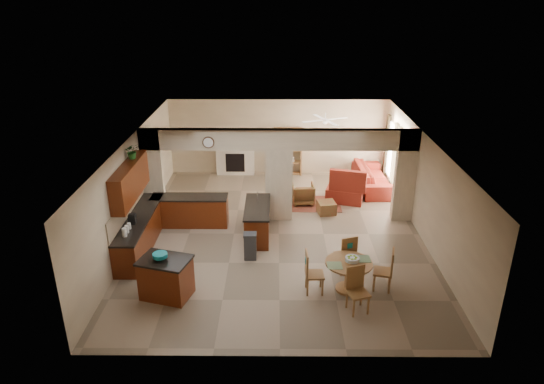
{
  "coord_description": "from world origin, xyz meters",
  "views": [
    {
      "loc": [
        -0.09,
        -12.29,
        6.44
      ],
      "look_at": [
        -0.19,
        0.3,
        1.17
      ],
      "focal_mm": 32.0,
      "sensor_mm": 36.0,
      "label": 1
    }
  ],
  "objects_px": {
    "sofa": "(373,177)",
    "armchair": "(303,194)",
    "dining_table": "(348,271)",
    "kitchen_island": "(166,278)"
  },
  "relations": [
    {
      "from": "dining_table",
      "to": "sofa",
      "type": "bearing_deg",
      "value": 74.74
    },
    {
      "from": "dining_table",
      "to": "sofa",
      "type": "xyz_separation_m",
      "value": [
        1.72,
        6.32,
        -0.11
      ]
    },
    {
      "from": "kitchen_island",
      "to": "armchair",
      "type": "height_order",
      "value": "kitchen_island"
    },
    {
      "from": "dining_table",
      "to": "armchair",
      "type": "height_order",
      "value": "dining_table"
    },
    {
      "from": "dining_table",
      "to": "armchair",
      "type": "distance_m",
      "value": 5.01
    },
    {
      "from": "dining_table",
      "to": "sofa",
      "type": "distance_m",
      "value": 6.55
    },
    {
      "from": "sofa",
      "to": "kitchen_island",
      "type": "bearing_deg",
      "value": 136.53
    },
    {
      "from": "sofa",
      "to": "armchair",
      "type": "distance_m",
      "value": 2.86
    },
    {
      "from": "dining_table",
      "to": "armchair",
      "type": "relative_size",
      "value": 1.48
    },
    {
      "from": "armchair",
      "to": "dining_table",
      "type": "bearing_deg",
      "value": 95.1
    }
  ]
}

